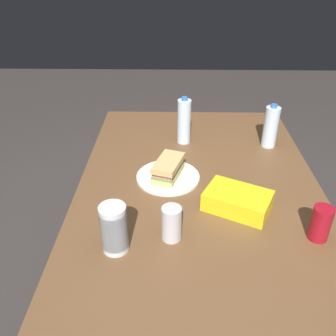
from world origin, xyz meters
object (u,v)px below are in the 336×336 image
object	(u,v)px
paper_plate	(168,177)
soda_can_red	(321,223)
dining_table	(198,204)
soda_can_silver	(172,223)
sandwich	(168,168)
water_bottle_tall	(271,127)
water_bottle_spare	(184,121)
chip_bag	(237,201)
plastic_cup_stack	(114,229)

from	to	relation	value
paper_plate	soda_can_red	size ratio (longest dim) A/B	2.15
dining_table	soda_can_silver	world-z (taller)	soda_can_silver
sandwich	soda_can_red	world-z (taller)	soda_can_red
dining_table	paper_plate	size ratio (longest dim) A/B	5.79
dining_table	water_bottle_tall	bearing A→B (deg)	135.63
water_bottle_spare	paper_plate	bearing A→B (deg)	-12.10
sandwich	water_bottle_spare	xyz separation A→B (m)	(-0.33, 0.07, 0.06)
chip_bag	water_bottle_spare	xyz separation A→B (m)	(-0.52, -0.19, 0.07)
sandwich	plastic_cup_stack	xyz separation A→B (m)	(0.41, -0.16, 0.03)
sandwich	soda_can_red	size ratio (longest dim) A/B	1.66
plastic_cup_stack	soda_can_silver	world-z (taller)	plastic_cup_stack
water_bottle_spare	chip_bag	bearing A→B (deg)	19.64
dining_table	plastic_cup_stack	bearing A→B (deg)	-39.12
soda_can_red	soda_can_silver	xyz separation A→B (m)	(0.01, -0.48, 0.00)
sandwich	soda_can_red	xyz separation A→B (m)	(0.34, 0.50, 0.01)
water_bottle_spare	soda_can_silver	size ratio (longest dim) A/B	1.90
sandwich	water_bottle_tall	xyz separation A→B (m)	(-0.30, 0.48, 0.05)
soda_can_red	plastic_cup_stack	xyz separation A→B (m)	(0.06, -0.66, 0.02)
soda_can_silver	water_bottle_tall	bearing A→B (deg)	144.98
paper_plate	plastic_cup_stack	world-z (taller)	plastic_cup_stack
water_bottle_spare	dining_table	bearing A→B (deg)	8.18
sandwich	chip_bag	size ratio (longest dim) A/B	0.88
plastic_cup_stack	water_bottle_spare	world-z (taller)	water_bottle_spare
sandwich	water_bottle_spare	distance (m)	0.34
water_bottle_spare	plastic_cup_stack	bearing A→B (deg)	-17.19
dining_table	sandwich	size ratio (longest dim) A/B	7.48
water_bottle_tall	water_bottle_spare	xyz separation A→B (m)	(-0.03, -0.41, 0.01)
sandwich	chip_bag	world-z (taller)	sandwich
dining_table	soda_can_silver	xyz separation A→B (m)	(0.30, -0.11, 0.15)
sandwich	chip_bag	xyz separation A→B (m)	(0.19, 0.26, -0.02)
plastic_cup_stack	water_bottle_tall	bearing A→B (deg)	138.12
dining_table	soda_can_silver	bearing A→B (deg)	-20.03
paper_plate	soda_can_silver	size ratio (longest dim) A/B	2.15
sandwich	plastic_cup_stack	world-z (taller)	plastic_cup_stack
paper_plate	plastic_cup_stack	distance (m)	0.45
chip_bag	plastic_cup_stack	distance (m)	0.47
chip_bag	soda_can_silver	distance (m)	0.29
chip_bag	water_bottle_tall	bearing A→B (deg)	92.44
chip_bag	soda_can_silver	size ratio (longest dim) A/B	1.89
soda_can_red	sandwich	bearing A→B (deg)	-124.40
chip_bag	soda_can_silver	world-z (taller)	soda_can_silver
plastic_cup_stack	soda_can_red	bearing A→B (deg)	95.54
paper_plate	soda_can_red	bearing A→B (deg)	55.31
soda_can_silver	soda_can_red	bearing A→B (deg)	91.18
water_bottle_tall	soda_can_silver	distance (m)	0.80
dining_table	water_bottle_spare	size ratio (longest dim) A/B	6.55
paper_plate	water_bottle_spare	xyz separation A→B (m)	(-0.33, 0.07, 0.10)
chip_bag	water_bottle_spare	world-z (taller)	water_bottle_spare
plastic_cup_stack	dining_table	bearing A→B (deg)	140.88
water_bottle_tall	water_bottle_spare	bearing A→B (deg)	-94.32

